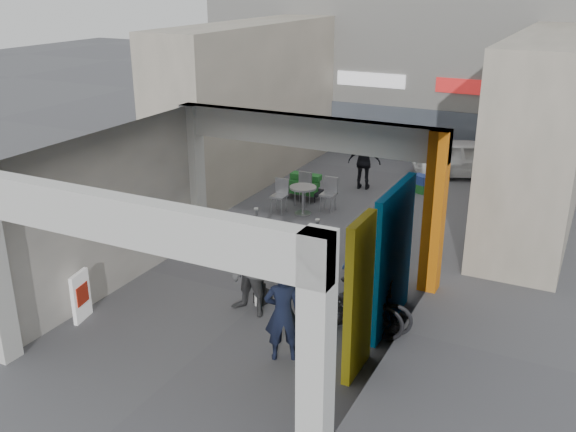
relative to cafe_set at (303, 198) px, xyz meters
The scene contains 21 objects.
ground 5.53m from the cafe_set, 73.67° to the right, with size 90.00×90.00×0.00m, color #535358.
arcade_canopy 6.76m from the cafe_set, 71.13° to the right, with size 6.40×6.45×6.40m.
far_building 9.56m from the cafe_set, 79.88° to the left, with size 18.00×4.08×8.00m.
plaza_bldg_left 4.27m from the cafe_set, 143.23° to the left, with size 2.00×9.00×5.00m, color #BDAF9C.
plaza_bldg_right 6.79m from the cafe_set, 20.01° to the left, with size 2.00×9.00×5.00m, color #BDAF9C.
bollard_left 2.77m from the cafe_set, 90.06° to the right, with size 0.09×0.09×0.92m, color #95979D.
bollard_center 3.20m from the cafe_set, 58.83° to the right, with size 0.09×0.09×0.90m, color #95979D.
bollard_right 4.18m from the cafe_set, 41.30° to the right, with size 0.09×0.09×0.82m, color #95979D.
advert_board_near 7.75m from the cafe_set, 98.86° to the right, with size 0.19×0.55×1.00m.
advert_board_far 4.20m from the cafe_set, 106.53° to the right, with size 0.13×0.55×1.00m.
cafe_set is the anchor object (origin of this frame).
produce_stand 1.02m from the cafe_set, 114.53° to the left, with size 1.12×0.61×0.74m.
crate_stack 4.02m from the cafe_set, 49.85° to the left, with size 0.55×0.49×0.56m.
border_collie 5.79m from the cafe_set, 73.42° to the right, with size 0.25×0.48×0.66m.
man_with_dog 7.73m from the cafe_set, 67.42° to the right, with size 0.65×0.43×1.79m, color black.
man_back_turned 6.24m from the cafe_set, 74.44° to the right, with size 0.93×0.72×1.91m, color #424245.
man_elderly 5.26m from the cafe_set, 51.78° to the right, with size 0.73×0.47×1.49m, color #5C77B3.
man_crates 2.82m from the cafe_set, 71.66° to the left, with size 1.02×0.43×1.75m, color black.
bicycle_front 6.84m from the cafe_set, 55.71° to the right, with size 0.69×1.98×1.04m, color black.
bicycle_rear 6.89m from the cafe_set, 55.98° to the right, with size 0.50×1.79×1.07m, color black.
white_van 6.54m from the cafe_set, 56.89° to the left, with size 1.50×3.72×1.27m, color white.
Camera 1 is at (5.86, -10.52, 6.37)m, focal length 40.00 mm.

